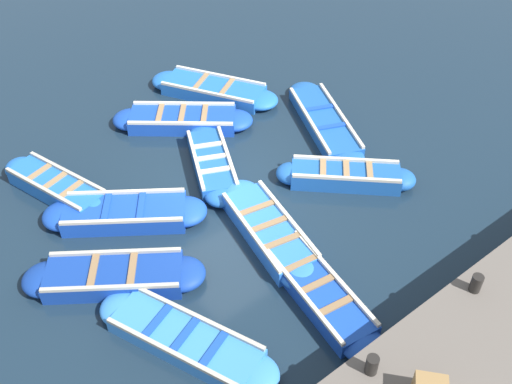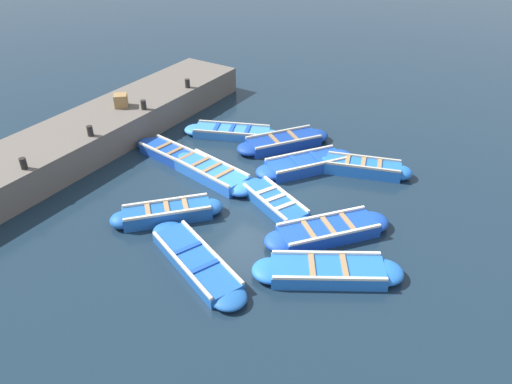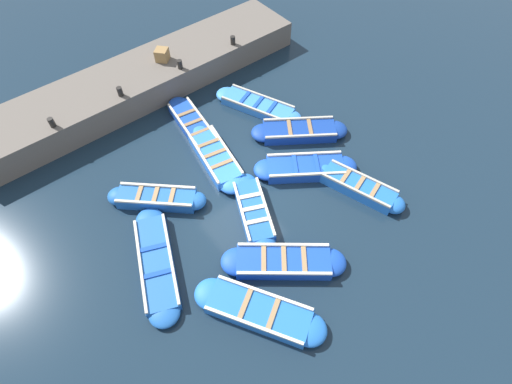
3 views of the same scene
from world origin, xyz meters
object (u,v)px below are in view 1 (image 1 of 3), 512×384
(boat_stern_in, at_px, (324,122))
(bollard_mid_south, at_px, (372,365))
(boat_centre, at_px, (345,176))
(boat_mid_row, at_px, (212,163))
(boat_drifting, at_px, (317,290))
(boat_inner_gap, at_px, (125,213))
(boat_end_of_row, at_px, (57,187))
(boat_tucked, at_px, (114,276))
(boat_far_corner, at_px, (269,231))
(boat_broadside, at_px, (183,120))
(boat_alongside, at_px, (214,90))
(boat_outer_left, at_px, (186,340))
(bollard_mid_north, at_px, (476,283))

(boat_stern_in, bearing_deg, bollard_mid_south, 141.62)
(boat_centre, height_order, boat_mid_row, boat_centre)
(boat_mid_row, xyz_separation_m, boat_drifting, (-4.43, 0.63, 0.00))
(boat_mid_row, relative_size, boat_inner_gap, 0.92)
(boat_mid_row, xyz_separation_m, boat_end_of_row, (1.45, 3.33, 0.03))
(boat_tucked, bearing_deg, boat_inner_gap, -35.62)
(boat_tucked, distance_m, boat_inner_gap, 1.78)
(boat_mid_row, height_order, boat_drifting, boat_drifting)
(boat_inner_gap, bearing_deg, bollard_mid_south, -171.68)
(boat_far_corner, relative_size, boat_inner_gap, 1.05)
(boat_end_of_row, bearing_deg, boat_mid_row, -113.51)
(boat_broadside, bearing_deg, boat_end_of_row, 97.63)
(boat_tucked, xyz_separation_m, boat_broadside, (3.67, -3.97, -0.00))
(boat_drifting, bearing_deg, boat_inner_gap, 24.36)
(boat_far_corner, relative_size, boat_alongside, 0.98)
(boat_broadside, bearing_deg, boat_tucked, 132.75)
(boat_mid_row, relative_size, boat_end_of_row, 0.96)
(boat_outer_left, xyz_separation_m, boat_far_corner, (1.17, -2.88, 0.04))
(boat_end_of_row, relative_size, boat_inner_gap, 0.95)
(boat_tucked, relative_size, boat_end_of_row, 1.05)
(boat_mid_row, relative_size, boat_alongside, 0.85)
(boat_inner_gap, bearing_deg, boat_end_of_row, 25.33)
(boat_mid_row, xyz_separation_m, boat_far_corner, (-2.63, 0.36, 0.02))
(boat_centre, height_order, boat_outer_left, boat_centre)
(boat_stern_in, distance_m, boat_end_of_row, 6.92)
(boat_stern_in, relative_size, bollard_mid_north, 11.53)
(boat_outer_left, height_order, boat_drifting, boat_drifting)
(boat_outer_left, bearing_deg, bollard_mid_south, -149.45)
(boat_drifting, height_order, boat_broadside, boat_broadside)
(boat_stern_in, bearing_deg, boat_broadside, 51.36)
(boat_outer_left, xyz_separation_m, boat_mid_row, (3.80, -3.24, 0.02))
(boat_centre, xyz_separation_m, boat_broadside, (4.31, 1.74, -0.02))
(boat_far_corner, bearing_deg, bollard_mid_south, 162.88)
(boat_centre, distance_m, boat_drifting, 3.48)
(boat_outer_left, bearing_deg, boat_alongside, -38.61)
(boat_outer_left, distance_m, boat_mid_row, 5.00)
(boat_far_corner, bearing_deg, boat_mid_row, -7.87)
(boat_alongside, distance_m, boat_broadside, 1.64)
(boat_stern_in, xyz_separation_m, boat_broadside, (2.33, 2.92, 0.04))
(boat_tucked, height_order, boat_far_corner, boat_far_corner)
(boat_outer_left, xyz_separation_m, boat_broadside, (5.75, -3.66, 0.03))
(boat_mid_row, height_order, boat_far_corner, boat_far_corner)
(boat_end_of_row, bearing_deg, bollard_mid_north, -151.81)
(boat_inner_gap, bearing_deg, boat_drifting, -155.64)
(boat_broadside, distance_m, bollard_mid_north, 8.64)
(boat_centre, xyz_separation_m, boat_tucked, (0.63, 5.71, -0.02))
(boat_centre, relative_size, boat_broadside, 0.83)
(boat_alongside, xyz_separation_m, bollard_mid_south, (-9.25, 3.49, 1.07))
(boat_outer_left, relative_size, boat_broadside, 1.09)
(boat_tucked, distance_m, boat_alongside, 6.99)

